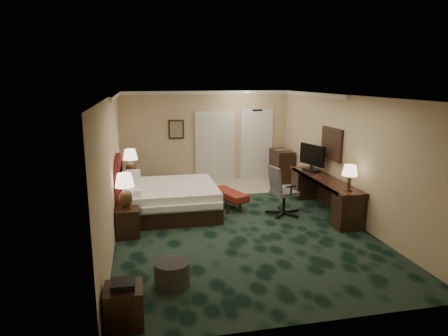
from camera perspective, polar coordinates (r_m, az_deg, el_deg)
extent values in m
cube|color=black|center=(8.71, 1.68, -7.78)|extent=(5.00, 7.50, 0.00)
cube|color=white|center=(8.18, 1.80, 10.25)|extent=(5.00, 7.50, 0.00)
cube|color=#CCB294|center=(11.97, -2.53, 4.48)|extent=(5.00, 0.00, 2.70)
cube|color=#CCB294|center=(4.91, 12.23, -7.73)|extent=(5.00, 0.00, 2.70)
cube|color=#CCB294|center=(8.13, -15.65, 0.17)|extent=(0.00, 7.50, 2.70)
cube|color=#CCB294|center=(9.25, 16.97, 1.55)|extent=(0.00, 7.50, 2.70)
cube|color=#C9BC8C|center=(11.60, 2.62, -2.55)|extent=(3.20, 1.70, 0.01)
cube|color=white|center=(12.33, 4.64, 3.28)|extent=(1.02, 0.06, 2.18)
cube|color=silver|center=(12.02, -1.31, 3.08)|extent=(1.20, 0.06, 2.10)
cube|color=#4F6256|center=(11.78, -6.85, 5.51)|extent=(0.45, 0.06, 0.55)
cube|color=white|center=(9.72, 15.14, 3.37)|extent=(0.05, 0.95, 0.75)
cube|color=white|center=(9.25, -7.76, -4.48)|extent=(2.12, 1.96, 0.67)
cube|color=black|center=(8.16, -13.58, -7.50)|extent=(0.45, 0.52, 0.56)
cube|color=black|center=(10.44, -13.12, -2.81)|extent=(0.51, 0.59, 0.64)
cube|color=maroon|center=(9.69, 0.78, -4.45)|extent=(0.77, 1.22, 0.39)
cylinder|color=#2B2B31|center=(6.21, -7.43, -14.77)|extent=(0.60, 0.60, 0.38)
cube|color=black|center=(5.43, -14.06, -18.56)|extent=(0.48, 0.48, 0.51)
cube|color=black|center=(9.60, 14.03, -3.74)|extent=(0.59, 2.75, 0.79)
cube|color=black|center=(10.08, 12.46, 1.41)|extent=(0.31, 0.85, 0.67)
cube|color=black|center=(12.15, 8.23, 0.31)|extent=(0.50, 0.90, 0.95)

